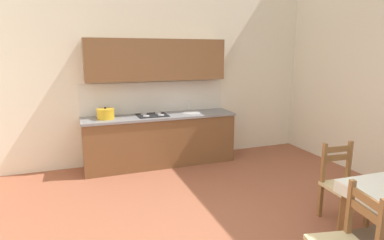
{
  "coord_description": "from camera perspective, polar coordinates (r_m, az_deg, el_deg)",
  "views": [
    {
      "loc": [
        -1.48,
        -2.66,
        1.97
      ],
      "look_at": [
        -0.06,
        1.18,
        1.1
      ],
      "focal_mm": 29.88,
      "sensor_mm": 36.0,
      "label": 1
    }
  ],
  "objects": [
    {
      "name": "dining_chair_kitchen_side",
      "position": [
        4.22,
        25.31,
        -10.48
      ],
      "size": [
        0.45,
        0.45,
        0.93
      ],
      "color": "#D1BC89",
      "rests_on": "ground_plane"
    },
    {
      "name": "kitchen_cabinetry",
      "position": [
        5.67,
        -5.92,
        0.52
      ],
      "size": [
        2.66,
        0.63,
        2.2
      ],
      "color": "brown",
      "rests_on": "ground_plane"
    },
    {
      "name": "wall_back",
      "position": [
        5.91,
        -5.85,
        13.23
      ],
      "size": [
        6.37,
        0.12,
        4.22
      ],
      "primitive_type": "cube",
      "color": "silver",
      "rests_on": "ground_plane"
    }
  ]
}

